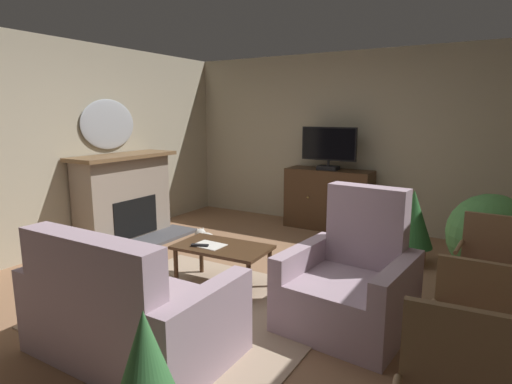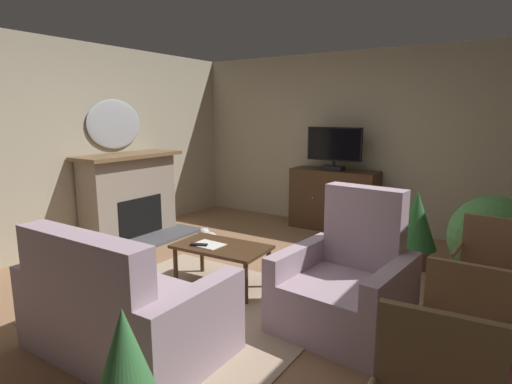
{
  "view_description": "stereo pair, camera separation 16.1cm",
  "coord_description": "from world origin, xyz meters",
  "px_view_note": "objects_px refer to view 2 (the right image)",
  "views": [
    {
      "loc": [
        2.05,
        -3.21,
        1.71
      ],
      "look_at": [
        -0.09,
        0.4,
        0.92
      ],
      "focal_mm": 29.32,
      "sensor_mm": 36.0,
      "label": 1
    },
    {
      "loc": [
        2.19,
        -3.13,
        1.71
      ],
      "look_at": [
        -0.09,
        0.4,
        0.92
      ],
      "focal_mm": 29.32,
      "sensor_mm": 36.0,
      "label": 2
    }
  ],
  "objects_px": {
    "coffee_table": "(222,251)",
    "side_chair_far_end": "(484,273)",
    "fireplace": "(131,198)",
    "side_chair_nearest_door": "(460,352)",
    "tv_cabinet": "(334,201)",
    "sofa_floral": "(121,311)",
    "television": "(334,147)",
    "folded_newspaper": "(208,245)",
    "tv_remote": "(199,245)",
    "wall_mirror_oval": "(114,124)",
    "potted_plant_on_hearth_side": "(416,226)",
    "cat": "(209,239)",
    "potted_plant_tall_palm_by_window": "(492,243)",
    "armchair_angled_to_table": "(346,287)"
  },
  "relations": [
    {
      "from": "fireplace",
      "to": "folded_newspaper",
      "type": "xyz_separation_m",
      "value": [
        1.99,
        -0.74,
        -0.12
      ]
    },
    {
      "from": "tv_cabinet",
      "to": "television",
      "type": "distance_m",
      "value": 0.8
    },
    {
      "from": "tv_cabinet",
      "to": "potted_plant_on_hearth_side",
      "type": "height_order",
      "value": "tv_cabinet"
    },
    {
      "from": "tv_remote",
      "to": "armchair_angled_to_table",
      "type": "height_order",
      "value": "armchair_angled_to_table"
    },
    {
      "from": "wall_mirror_oval",
      "to": "tv_cabinet",
      "type": "height_order",
      "value": "wall_mirror_oval"
    },
    {
      "from": "side_chair_nearest_door",
      "to": "side_chair_far_end",
      "type": "height_order",
      "value": "side_chair_nearest_door"
    },
    {
      "from": "television",
      "to": "cat",
      "type": "relative_size",
      "value": 1.39
    },
    {
      "from": "tv_remote",
      "to": "side_chair_nearest_door",
      "type": "height_order",
      "value": "side_chair_nearest_door"
    },
    {
      "from": "fireplace",
      "to": "potted_plant_on_hearth_side",
      "type": "relative_size",
      "value": 1.76
    },
    {
      "from": "television",
      "to": "folded_newspaper",
      "type": "distance_m",
      "value": 2.72
    },
    {
      "from": "coffee_table",
      "to": "television",
      "type": "bearing_deg",
      "value": 87.8
    },
    {
      "from": "tv_cabinet",
      "to": "potted_plant_on_hearth_side",
      "type": "distance_m",
      "value": 1.69
    },
    {
      "from": "armchair_angled_to_table",
      "to": "potted_plant_on_hearth_side",
      "type": "bearing_deg",
      "value": 84.57
    },
    {
      "from": "television",
      "to": "tv_remote",
      "type": "relative_size",
      "value": 4.82
    },
    {
      "from": "tv_remote",
      "to": "potted_plant_tall_palm_by_window",
      "type": "bearing_deg",
      "value": -176.6
    },
    {
      "from": "tv_remote",
      "to": "tv_cabinet",
      "type": "bearing_deg",
      "value": -117.54
    },
    {
      "from": "tv_remote",
      "to": "armchair_angled_to_table",
      "type": "bearing_deg",
      "value": 160.67
    },
    {
      "from": "sofa_floral",
      "to": "folded_newspaper",
      "type": "bearing_deg",
      "value": 100.02
    },
    {
      "from": "armchair_angled_to_table",
      "to": "side_chair_far_end",
      "type": "xyz_separation_m",
      "value": [
        0.93,
        0.45,
        0.17
      ]
    },
    {
      "from": "potted_plant_tall_palm_by_window",
      "to": "cat",
      "type": "bearing_deg",
      "value": -178.51
    },
    {
      "from": "wall_mirror_oval",
      "to": "tv_remote",
      "type": "relative_size",
      "value": 5.25
    },
    {
      "from": "coffee_table",
      "to": "potted_plant_on_hearth_side",
      "type": "xyz_separation_m",
      "value": [
        1.48,
        1.62,
        0.1
      ]
    },
    {
      "from": "television",
      "to": "potted_plant_on_hearth_side",
      "type": "xyz_separation_m",
      "value": [
        1.38,
        -0.92,
        -0.75
      ]
    },
    {
      "from": "wall_mirror_oval",
      "to": "coffee_table",
      "type": "height_order",
      "value": "wall_mirror_oval"
    },
    {
      "from": "television",
      "to": "folded_newspaper",
      "type": "bearing_deg",
      "value": -94.78
    },
    {
      "from": "side_chair_nearest_door",
      "to": "cat",
      "type": "xyz_separation_m",
      "value": [
        -3.17,
        1.85,
        -0.4
      ]
    },
    {
      "from": "folded_newspaper",
      "to": "potted_plant_tall_palm_by_window",
      "type": "distance_m",
      "value": 2.6
    },
    {
      "from": "sofa_floral",
      "to": "potted_plant_on_hearth_side",
      "type": "bearing_deg",
      "value": 64.85
    },
    {
      "from": "folded_newspaper",
      "to": "potted_plant_tall_palm_by_window",
      "type": "height_order",
      "value": "potted_plant_tall_palm_by_window"
    },
    {
      "from": "tv_remote",
      "to": "sofa_floral",
      "type": "height_order",
      "value": "sofa_floral"
    },
    {
      "from": "fireplace",
      "to": "wall_mirror_oval",
      "type": "bearing_deg",
      "value": 180.0
    },
    {
      "from": "tv_cabinet",
      "to": "sofa_floral",
      "type": "bearing_deg",
      "value": -89.94
    },
    {
      "from": "folded_newspaper",
      "to": "potted_plant_tall_palm_by_window",
      "type": "xyz_separation_m",
      "value": [
        2.37,
        1.07,
        0.14
      ]
    },
    {
      "from": "wall_mirror_oval",
      "to": "potted_plant_on_hearth_side",
      "type": "distance_m",
      "value": 4.09
    },
    {
      "from": "armchair_angled_to_table",
      "to": "potted_plant_on_hearth_side",
      "type": "relative_size",
      "value": 1.27
    },
    {
      "from": "fireplace",
      "to": "television",
      "type": "relative_size",
      "value": 1.88
    },
    {
      "from": "coffee_table",
      "to": "potted_plant_on_hearth_side",
      "type": "distance_m",
      "value": 2.19
    },
    {
      "from": "coffee_table",
      "to": "side_chair_far_end",
      "type": "height_order",
      "value": "side_chair_far_end"
    },
    {
      "from": "side_chair_far_end",
      "to": "cat",
      "type": "distance_m",
      "value": 3.24
    },
    {
      "from": "coffee_table",
      "to": "potted_plant_tall_palm_by_window",
      "type": "distance_m",
      "value": 2.48
    },
    {
      "from": "armchair_angled_to_table",
      "to": "sofa_floral",
      "type": "bearing_deg",
      "value": -134.37
    },
    {
      "from": "sofa_floral",
      "to": "fireplace",
      "type": "bearing_deg",
      "value": 137.89
    },
    {
      "from": "tv_remote",
      "to": "cat",
      "type": "bearing_deg",
      "value": -76.7
    },
    {
      "from": "fireplace",
      "to": "side_chair_nearest_door",
      "type": "relative_size",
      "value": 1.64
    },
    {
      "from": "wall_mirror_oval",
      "to": "tv_cabinet",
      "type": "distance_m",
      "value": 3.31
    },
    {
      "from": "potted_plant_on_hearth_side",
      "to": "side_chair_far_end",
      "type": "bearing_deg",
      "value": -57.9
    },
    {
      "from": "folded_newspaper",
      "to": "armchair_angled_to_table",
      "type": "distance_m",
      "value": 1.44
    },
    {
      "from": "coffee_table",
      "to": "side_chair_nearest_door",
      "type": "bearing_deg",
      "value": -22.3
    },
    {
      "from": "armchair_angled_to_table",
      "to": "side_chair_nearest_door",
      "type": "height_order",
      "value": "armchair_angled_to_table"
    },
    {
      "from": "cat",
      "to": "tv_remote",
      "type": "bearing_deg",
      "value": -54.92
    }
  ]
}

